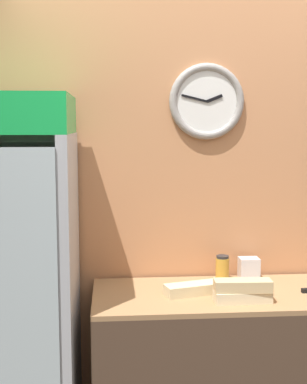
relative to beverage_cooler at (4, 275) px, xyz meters
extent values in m
cube|color=tan|center=(1.23, 0.36, 0.30)|extent=(5.20, 0.06, 2.70)
torus|color=gray|center=(1.07, 0.31, 0.87)|extent=(0.42, 0.04, 0.42)
cylinder|color=white|center=(1.07, 0.31, 0.87)|extent=(0.34, 0.01, 0.34)
cube|color=black|center=(1.11, 0.30, 0.88)|extent=(0.09, 0.01, 0.05)
cube|color=black|center=(1.00, 0.30, 0.89)|extent=(0.14, 0.01, 0.05)
cube|color=#4C3828|center=(1.23, 0.01, -0.60)|extent=(1.58, 0.60, 0.91)
cube|color=#9E754C|center=(1.23, 0.01, -0.13)|extent=(1.58, 0.60, 0.02)
cube|color=#B2B7BC|center=(0.00, 0.29, -0.18)|extent=(0.71, 0.04, 1.75)
cube|color=#B2B7BC|center=(0.33, -0.04, -0.18)|extent=(0.05, 0.70, 1.75)
cube|color=white|center=(0.00, 0.26, -0.18)|extent=(0.61, 0.02, 1.65)
cube|color=silver|center=(0.00, -0.06, -0.32)|extent=(0.59, 0.58, 0.01)
cube|color=silver|center=(0.00, -0.06, -0.01)|extent=(0.59, 0.58, 0.01)
cube|color=silver|center=(0.00, -0.06, 0.31)|extent=(0.59, 0.58, 0.01)
cylinder|color=gold|center=(0.10, -0.31, -0.41)|extent=(0.03, 0.03, 0.08)
cylinder|color=#B2231E|center=(0.09, -0.31, 0.07)|extent=(0.06, 0.06, 0.14)
cylinder|color=#B2231E|center=(0.09, -0.31, 0.16)|extent=(0.02, 0.02, 0.06)
cylinder|color=#2D6B38|center=(0.14, -0.31, 0.38)|extent=(0.06, 0.06, 0.14)
cylinder|color=#2D6B38|center=(0.14, -0.31, 0.48)|extent=(0.02, 0.02, 0.06)
cube|color=beige|center=(1.17, -0.15, -0.09)|extent=(0.28, 0.10, 0.06)
cube|color=tan|center=(1.17, -0.15, -0.04)|extent=(0.28, 0.10, 0.06)
cube|color=beige|center=(0.95, -0.01, -0.09)|extent=(0.31, 0.17, 0.06)
cylinder|color=gold|center=(1.15, 0.22, -0.06)|extent=(0.07, 0.07, 0.13)
cylinder|color=#262628|center=(1.15, 0.22, 0.01)|extent=(0.07, 0.07, 0.01)
cube|color=silver|center=(1.30, 0.24, -0.06)|extent=(0.11, 0.09, 0.12)
camera|label=1|loc=(0.53, -2.64, 0.75)|focal=50.00mm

